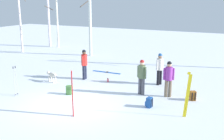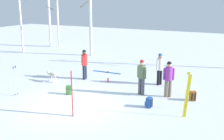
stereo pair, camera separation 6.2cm
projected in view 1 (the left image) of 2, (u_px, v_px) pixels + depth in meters
The scene contains 18 objects.
ground_plane at pixel (71, 105), 12.00m from camera, with size 60.00×60.00×0.00m, color white.
person_0 at pixel (142, 75), 13.04m from camera, with size 0.50×0.34×1.72m.
person_1 at pixel (84, 62), 15.58m from camera, with size 0.34×0.52×1.72m.
person_2 at pixel (160, 67), 14.56m from camera, with size 0.34×0.48×1.72m.
person_3 at pixel (169, 77), 12.72m from camera, with size 0.49×0.34×1.72m.
dog at pixel (52, 75), 15.20m from camera, with size 0.88×0.37×0.57m.
ski_pair_planted_0 at pixel (72, 94), 10.61m from camera, with size 0.14×0.13×1.84m.
ski_pair_planted_1 at pixel (187, 95), 10.52m from camera, with size 0.25×0.11×1.82m.
ski_pair_lying_0 at pixel (107, 72), 17.26m from camera, with size 1.91×0.20×0.05m.
ski_poles_0 at pixel (15, 80), 12.93m from camera, with size 0.07×0.23×1.44m.
backpack_0 at pixel (69, 90), 13.23m from camera, with size 0.31×0.33×0.44m.
backpack_1 at pixel (193, 96), 12.45m from camera, with size 0.33×0.34×0.44m.
backpack_2 at pixel (149, 102), 11.65m from camera, with size 0.30×0.28×0.44m.
water_bottle_0 at pixel (108, 80), 15.23m from camera, with size 0.08×0.08×0.22m.
birch_tree_0 at pixel (19, 10), 23.01m from camera, with size 1.28×1.24×7.41m.
birch_tree_1 at pixel (48, 12), 25.94m from camera, with size 1.29×1.35×6.61m.
birch_tree_2 at pixel (56, 3), 25.31m from camera, with size 1.50×1.49×8.06m.
birch_tree_3 at pixel (90, 17), 21.68m from camera, with size 1.26×1.41×5.98m.
Camera 1 is at (6.58, -9.29, 4.47)m, focal length 44.10 mm.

